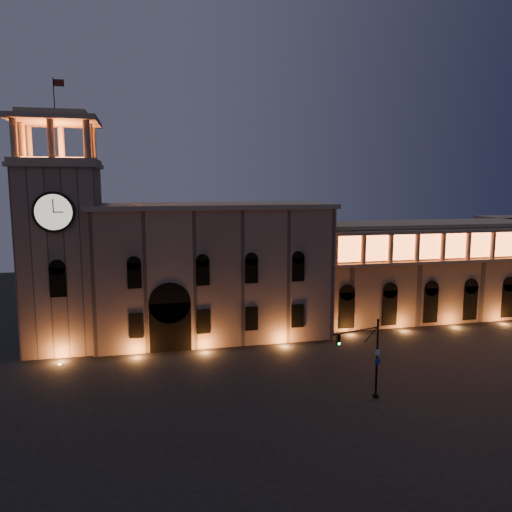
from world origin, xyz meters
name	(u,v)px	position (x,y,z in m)	size (l,w,h in m)	color
ground	(267,400)	(0.00, 0.00, 0.00)	(160.00, 160.00, 0.00)	black
government_building	(212,270)	(-2.08, 21.93, 8.77)	(30.80, 12.80, 17.60)	#8A6D5A
clock_tower	(62,247)	(-20.50, 20.98, 12.50)	(9.80, 9.80, 32.40)	#8A6D5A
colonnade_wing	(433,269)	(32.00, 23.92, 7.33)	(40.60, 11.50, 14.50)	#856755
traffic_light	(369,358)	(9.34, -1.86, 4.01)	(5.39, 1.78, 7.64)	black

